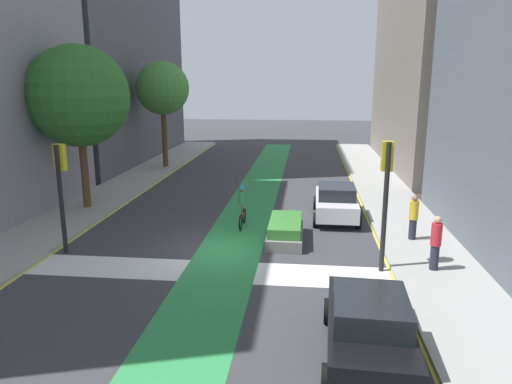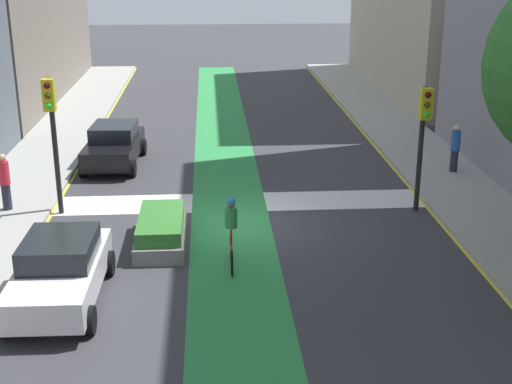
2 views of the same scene
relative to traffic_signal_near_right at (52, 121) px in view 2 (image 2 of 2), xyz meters
name	(u,v)px [view 2 (image 2 of 2)]	position (x,y,z in m)	size (l,w,h in m)	color
ground_plane	(243,224)	(-5.69, 1.23, -3.00)	(120.00, 120.00, 0.00)	#38383D
bike_lane_paint	(231,224)	(-5.30, 1.23, -2.99)	(2.40, 60.00, 0.01)	#2D8C47
crosswalk_band	(240,202)	(-5.69, -0.77, -3.00)	(12.00, 1.80, 0.01)	silver
sidewalk_left	(486,216)	(-13.19, 1.23, -2.92)	(3.00, 60.00, 0.15)	#9E9E99
curb_stripe_left	(438,219)	(-11.69, 1.23, -2.99)	(0.16, 60.00, 0.01)	yellow
curb_stripe_right	(42,229)	(0.31, 1.23, -2.99)	(0.16, 60.00, 0.01)	yellow
traffic_signal_near_right	(52,121)	(0.00, 0.00, 0.00)	(0.35, 0.52, 4.28)	black
traffic_signal_near_left	(423,126)	(-11.23, 0.51, -0.21)	(0.35, 0.52, 3.96)	black
car_white_right_far	(60,271)	(-1.17, 5.89, -2.20)	(2.08, 4.23, 1.57)	silver
car_black_right_near	(114,145)	(-1.06, -5.32, -2.20)	(2.19, 4.28, 1.57)	black
cyclist_in_lane	(231,231)	(-5.22, 4.11, -2.03)	(0.32, 1.73, 1.86)	black
pedestrian_sidewalk_right_a	(5,181)	(1.65, -0.18, -1.92)	(0.34, 0.34, 1.80)	#262638
pedestrian_sidewalk_left_a	(455,148)	(-13.63, -3.17, -1.95)	(0.34, 0.34, 1.75)	#262638
median_planter	(161,231)	(-3.30, 2.59, -2.60)	(1.35, 3.05, 0.85)	slate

